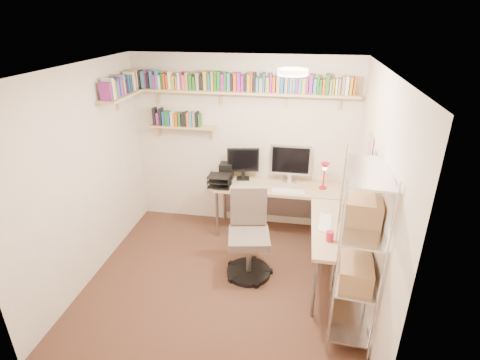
# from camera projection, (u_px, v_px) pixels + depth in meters

# --- Properties ---
(ground) EXTENTS (3.20, 3.20, 0.00)m
(ground) POSITION_uv_depth(u_px,v_px,m) (223.00, 280.00, 4.57)
(ground) COLOR #46291E
(ground) RESTS_ON ground
(room_shell) EXTENTS (3.24, 3.04, 2.52)m
(room_shell) POSITION_uv_depth(u_px,v_px,m) (220.00, 162.00, 3.93)
(room_shell) COLOR beige
(room_shell) RESTS_ON ground
(wall_shelves) EXTENTS (3.12, 1.09, 0.80)m
(wall_shelves) POSITION_uv_depth(u_px,v_px,m) (208.00, 91.00, 4.97)
(wall_shelves) COLOR tan
(wall_shelves) RESTS_ON ground
(corner_desk) EXTENTS (2.04, 1.99, 1.32)m
(corner_desk) POSITION_uv_depth(u_px,v_px,m) (288.00, 195.00, 5.01)
(corner_desk) COLOR tan
(corner_desk) RESTS_ON ground
(office_chair) EXTENTS (0.58, 0.58, 1.10)m
(office_chair) POSITION_uv_depth(u_px,v_px,m) (249.00, 240.00, 4.55)
(office_chair) COLOR black
(office_chair) RESTS_ON ground
(wire_rack) EXTENTS (0.46, 0.83, 1.85)m
(wire_rack) POSITION_uv_depth(u_px,v_px,m) (358.00, 246.00, 3.51)
(wire_rack) COLOR silver
(wire_rack) RESTS_ON ground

